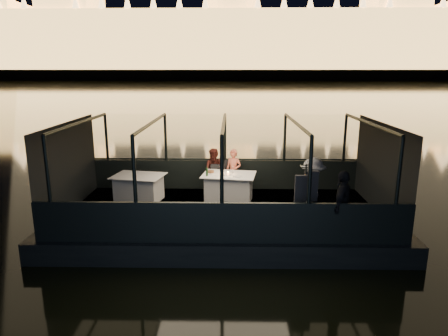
{
  "coord_description": "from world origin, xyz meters",
  "views": [
    {
      "loc": [
        0.19,
        -9.88,
        4.1
      ],
      "look_at": [
        0.0,
        0.4,
        1.55
      ],
      "focal_mm": 32.0,
      "sensor_mm": 36.0,
      "label": 1
    }
  ],
  "objects_px": {
    "person_man_maroon": "(215,168)",
    "passenger_dark": "(342,201)",
    "dining_table_central": "(229,187)",
    "person_woman_coral": "(233,169)",
    "coat_stand": "(305,197)",
    "chair_port_right": "(232,179)",
    "chair_port_left": "(217,181)",
    "dining_table_aft": "(139,187)",
    "passenger_stripe": "(312,190)",
    "wine_bottle": "(207,171)"
  },
  "relations": [
    {
      "from": "coat_stand",
      "to": "chair_port_right",
      "type": "bearing_deg",
      "value": 117.6
    },
    {
      "from": "person_woman_coral",
      "to": "person_man_maroon",
      "type": "bearing_deg",
      "value": -158.71
    },
    {
      "from": "dining_table_central",
      "to": "person_man_maroon",
      "type": "distance_m",
      "value": 0.93
    },
    {
      "from": "chair_port_left",
      "to": "dining_table_aft",
      "type": "bearing_deg",
      "value": -167.44
    },
    {
      "from": "dining_table_central",
      "to": "passenger_dark",
      "type": "relative_size",
      "value": 0.95
    },
    {
      "from": "dining_table_central",
      "to": "chair_port_left",
      "type": "distance_m",
      "value": 0.57
    },
    {
      "from": "dining_table_central",
      "to": "chair_port_right",
      "type": "relative_size",
      "value": 1.49
    },
    {
      "from": "chair_port_left",
      "to": "wine_bottle",
      "type": "distance_m",
      "value": 0.83
    },
    {
      "from": "chair_port_right",
      "to": "coat_stand",
      "type": "bearing_deg",
      "value": -66.59
    },
    {
      "from": "person_man_maroon",
      "to": "passenger_dark",
      "type": "bearing_deg",
      "value": -36.78
    },
    {
      "from": "passenger_stripe",
      "to": "passenger_dark",
      "type": "bearing_deg",
      "value": -128.84
    },
    {
      "from": "dining_table_aft",
      "to": "passenger_stripe",
      "type": "height_order",
      "value": "passenger_stripe"
    },
    {
      "from": "chair_port_right",
      "to": "passenger_dark",
      "type": "relative_size",
      "value": 0.63
    },
    {
      "from": "dining_table_central",
      "to": "passenger_dark",
      "type": "xyz_separation_m",
      "value": [
        2.45,
        -2.55,
        0.47
      ]
    },
    {
      "from": "passenger_dark",
      "to": "dining_table_aft",
      "type": "bearing_deg",
      "value": -85.84
    },
    {
      "from": "wine_bottle",
      "to": "chair_port_left",
      "type": "bearing_deg",
      "value": 67.56
    },
    {
      "from": "person_woman_coral",
      "to": "wine_bottle",
      "type": "relative_size",
      "value": 4.92
    },
    {
      "from": "coat_stand",
      "to": "wine_bottle",
      "type": "distance_m",
      "value": 3.16
    },
    {
      "from": "coat_stand",
      "to": "person_man_maroon",
      "type": "bearing_deg",
      "value": 123.83
    },
    {
      "from": "chair_port_right",
      "to": "passenger_stripe",
      "type": "relative_size",
      "value": 0.6
    },
    {
      "from": "chair_port_left",
      "to": "chair_port_right",
      "type": "xyz_separation_m",
      "value": [
        0.42,
        0.2,
        0.0
      ]
    },
    {
      "from": "passenger_dark",
      "to": "wine_bottle",
      "type": "xyz_separation_m",
      "value": [
        -3.05,
        2.36,
        0.06
      ]
    },
    {
      "from": "coat_stand",
      "to": "wine_bottle",
      "type": "height_order",
      "value": "coat_stand"
    },
    {
      "from": "dining_table_aft",
      "to": "chair_port_right",
      "type": "relative_size",
      "value": 1.42
    },
    {
      "from": "chair_port_right",
      "to": "person_woman_coral",
      "type": "relative_size",
      "value": 0.73
    },
    {
      "from": "chair_port_right",
      "to": "coat_stand",
      "type": "xyz_separation_m",
      "value": [
        1.59,
        -3.04,
        0.45
      ]
    },
    {
      "from": "person_woman_coral",
      "to": "person_man_maroon",
      "type": "relative_size",
      "value": 0.99
    },
    {
      "from": "chair_port_left",
      "to": "wine_bottle",
      "type": "height_order",
      "value": "wine_bottle"
    },
    {
      "from": "dining_table_central",
      "to": "person_woman_coral",
      "type": "relative_size",
      "value": 1.09
    },
    {
      "from": "dining_table_central",
      "to": "person_woman_coral",
      "type": "distance_m",
      "value": 0.82
    },
    {
      "from": "dining_table_aft",
      "to": "passenger_dark",
      "type": "bearing_deg",
      "value": -26.71
    },
    {
      "from": "person_man_maroon",
      "to": "passenger_stripe",
      "type": "distance_m",
      "value": 3.42
    },
    {
      "from": "dining_table_aft",
      "to": "chair_port_left",
      "type": "xyz_separation_m",
      "value": [
        2.18,
        0.49,
        0.06
      ]
    },
    {
      "from": "dining_table_aft",
      "to": "chair_port_left",
      "type": "relative_size",
      "value": 1.56
    },
    {
      "from": "person_man_maroon",
      "to": "coat_stand",
      "type": "bearing_deg",
      "value": -44.18
    },
    {
      "from": "person_woman_coral",
      "to": "coat_stand",
      "type": "bearing_deg",
      "value": -40.34
    },
    {
      "from": "person_man_maroon",
      "to": "passenger_stripe",
      "type": "bearing_deg",
      "value": -33.54
    },
    {
      "from": "chair_port_right",
      "to": "passenger_stripe",
      "type": "bearing_deg",
      "value": -55.43
    },
    {
      "from": "dining_table_central",
      "to": "person_woman_coral",
      "type": "xyz_separation_m",
      "value": [
        0.13,
        0.72,
        0.36
      ]
    },
    {
      "from": "chair_port_left",
      "to": "chair_port_right",
      "type": "bearing_deg",
      "value": 25.73
    },
    {
      "from": "person_woman_coral",
      "to": "dining_table_aft",
      "type": "bearing_deg",
      "value": -140.67
    },
    {
      "from": "chair_port_left",
      "to": "coat_stand",
      "type": "xyz_separation_m",
      "value": [
        2.01,
        -2.84,
        0.45
      ]
    },
    {
      "from": "dining_table_aft",
      "to": "passenger_dark",
      "type": "relative_size",
      "value": 0.9
    },
    {
      "from": "person_man_maroon",
      "to": "chair_port_left",
      "type": "bearing_deg",
      "value": -60.92
    },
    {
      "from": "chair_port_right",
      "to": "wine_bottle",
      "type": "bearing_deg",
      "value": -133.24
    },
    {
      "from": "coat_stand",
      "to": "passenger_stripe",
      "type": "bearing_deg",
      "value": 66.23
    },
    {
      "from": "chair_port_left",
      "to": "passenger_stripe",
      "type": "distance_m",
      "value": 3.18
    },
    {
      "from": "coat_stand",
      "to": "wine_bottle",
      "type": "bearing_deg",
      "value": 135.87
    },
    {
      "from": "dining_table_aft",
      "to": "chair_port_left",
      "type": "height_order",
      "value": "chair_port_left"
    },
    {
      "from": "chair_port_right",
      "to": "chair_port_left",
      "type": "bearing_deg",
      "value": -158.33
    }
  ]
}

